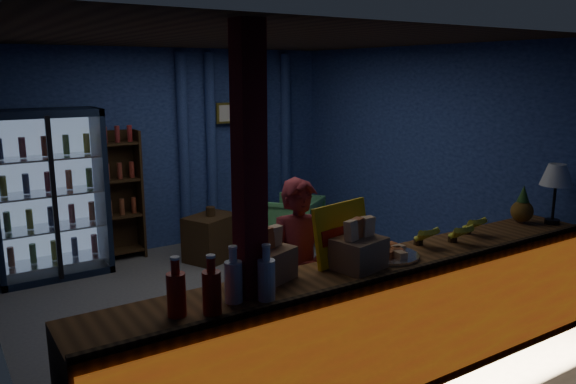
# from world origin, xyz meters

# --- Properties ---
(ground) EXTENTS (4.60, 4.60, 0.00)m
(ground) POSITION_xyz_m (0.00, 0.00, 0.00)
(ground) COLOR #515154
(ground) RESTS_ON ground
(room_walls) EXTENTS (4.60, 4.60, 4.60)m
(room_walls) POSITION_xyz_m (0.00, 0.00, 1.57)
(room_walls) COLOR navy
(room_walls) RESTS_ON ground
(counter) EXTENTS (4.40, 0.57, 0.99)m
(counter) POSITION_xyz_m (0.00, -1.91, 0.48)
(counter) COLOR brown
(counter) RESTS_ON ground
(support_post) EXTENTS (0.16, 0.16, 2.60)m
(support_post) POSITION_xyz_m (-1.05, -1.90, 1.30)
(support_post) COLOR maroon
(support_post) RESTS_ON ground
(beverage_cooler) EXTENTS (1.20, 0.62, 1.90)m
(beverage_cooler) POSITION_xyz_m (-1.55, 1.92, 0.93)
(beverage_cooler) COLOR black
(beverage_cooler) RESTS_ON ground
(bottle_shelf) EXTENTS (0.50, 0.28, 1.60)m
(bottle_shelf) POSITION_xyz_m (-0.70, 2.06, 0.79)
(bottle_shelf) COLOR #3B2712
(bottle_shelf) RESTS_ON ground
(curtain_folds) EXTENTS (1.74, 0.14, 2.50)m
(curtain_folds) POSITION_xyz_m (1.00, 2.14, 1.30)
(curtain_folds) COLOR navy
(curtain_folds) RESTS_ON room_walls
(framed_picture) EXTENTS (0.36, 0.04, 0.28)m
(framed_picture) POSITION_xyz_m (0.85, 2.10, 1.75)
(framed_picture) COLOR gold
(framed_picture) RESTS_ON room_walls
(shopkeeper) EXTENTS (0.64, 0.54, 1.50)m
(shopkeeper) POSITION_xyz_m (-0.25, -1.27, 0.75)
(shopkeeper) COLOR maroon
(shopkeeper) RESTS_ON ground
(green_chair) EXTENTS (0.96, 0.96, 0.64)m
(green_chair) POSITION_xyz_m (1.46, 1.42, 0.32)
(green_chair) COLOR #54A85F
(green_chair) RESTS_ON ground
(side_table) EXTENTS (0.75, 0.67, 0.67)m
(side_table) POSITION_xyz_m (0.20, 1.37, 0.28)
(side_table) COLOR #3B2712
(side_table) RESTS_ON ground
(yellow_sign) EXTENTS (0.55, 0.21, 0.43)m
(yellow_sign) POSITION_xyz_m (-0.20, -1.72, 1.17)
(yellow_sign) COLOR yellow
(yellow_sign) RESTS_ON counter
(soda_bottles) EXTENTS (0.65, 0.19, 0.35)m
(soda_bottles) POSITION_xyz_m (-1.28, -1.98, 1.09)
(soda_bottles) COLOR #AD1A0B
(soda_bottles) RESTS_ON counter
(snack_box_left) EXTENTS (0.39, 0.34, 0.36)m
(snack_box_left) POSITION_xyz_m (-0.18, -1.90, 1.08)
(snack_box_left) COLOR olive
(snack_box_left) RESTS_ON counter
(snack_box_centre) EXTENTS (0.41, 0.37, 0.35)m
(snack_box_centre) POSITION_xyz_m (-0.84, -1.73, 1.07)
(snack_box_centre) COLOR olive
(snack_box_centre) RESTS_ON counter
(pastry_tray) EXTENTS (0.45, 0.45, 0.07)m
(pastry_tray) POSITION_xyz_m (0.17, -1.83, 0.97)
(pastry_tray) COLOR silver
(pastry_tray) RESTS_ON counter
(banana_bunches) EXTENTS (0.83, 0.31, 0.18)m
(banana_bunches) POSITION_xyz_m (0.86, -1.81, 1.04)
(banana_bunches) COLOR yellow
(banana_bunches) RESTS_ON counter
(table_lamp) EXTENTS (0.28, 0.28, 0.55)m
(table_lamp) POSITION_xyz_m (2.05, -1.95, 1.38)
(table_lamp) COLOR black
(table_lamp) RESTS_ON counter
(pineapple) EXTENTS (0.20, 0.20, 0.34)m
(pineapple) POSITION_xyz_m (1.84, -1.78, 1.09)
(pineapple) COLOR #8D5719
(pineapple) RESTS_ON counter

